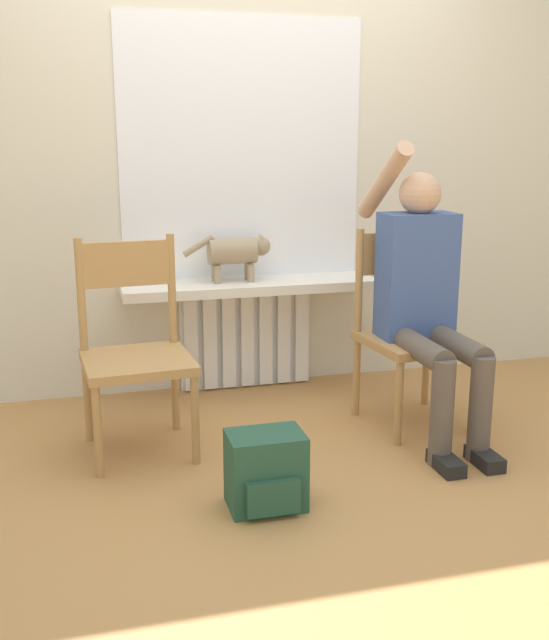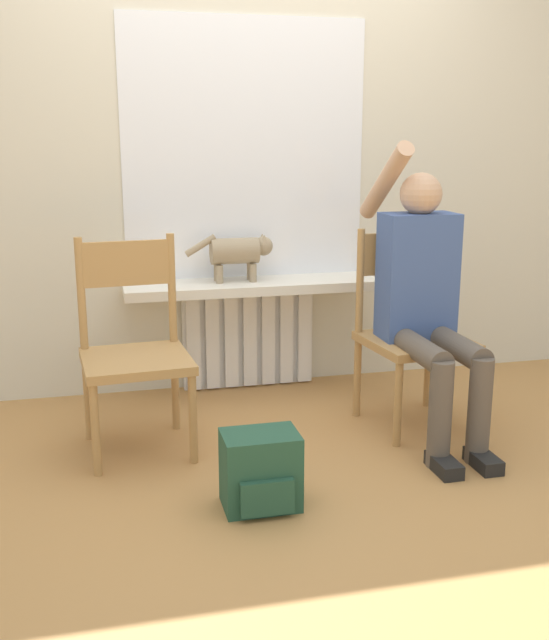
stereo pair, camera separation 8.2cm
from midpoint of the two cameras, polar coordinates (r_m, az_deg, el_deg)
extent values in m
plane|color=#B27F47|center=(3.18, 1.81, -11.47)|extent=(12.00, 12.00, 0.00)
cube|color=beige|center=(4.07, -3.18, 13.69)|extent=(7.00, 0.06, 2.70)
cube|color=white|center=(4.15, -2.80, -1.22)|extent=(0.73, 0.05, 0.56)
cube|color=white|center=(4.05, -6.97, -1.67)|extent=(0.07, 0.03, 0.54)
cube|color=white|center=(4.07, -5.52, -1.58)|extent=(0.07, 0.03, 0.54)
cube|color=white|center=(4.08, -4.09, -1.48)|extent=(0.07, 0.03, 0.54)
cube|color=white|center=(4.10, -2.67, -1.38)|extent=(0.07, 0.03, 0.54)
cube|color=white|center=(4.13, -1.26, -1.29)|extent=(0.07, 0.03, 0.54)
cube|color=white|center=(4.15, 0.13, -1.19)|extent=(0.07, 0.03, 0.54)
cube|color=white|center=(4.18, 1.50, -1.09)|extent=(0.07, 0.03, 0.54)
cube|color=white|center=(3.95, -2.45, 2.61)|extent=(1.34, 0.33, 0.05)
cube|color=white|center=(4.03, -3.06, 12.78)|extent=(1.29, 0.01, 1.34)
cube|color=#B2844C|center=(3.29, -11.12, -3.17)|extent=(0.49, 0.49, 0.04)
cylinder|color=#B2844C|center=(3.15, -14.05, -8.28)|extent=(0.04, 0.04, 0.39)
cylinder|color=#B2844C|center=(3.20, -6.80, -7.57)|extent=(0.04, 0.04, 0.39)
cylinder|color=#B2844C|center=(3.52, -14.70, -5.90)|extent=(0.04, 0.04, 0.39)
cylinder|color=#B2844C|center=(3.57, -8.23, -5.31)|extent=(0.04, 0.04, 0.39)
cylinder|color=#B2844C|center=(3.39, -15.20, 1.87)|extent=(0.04, 0.04, 0.50)
cylinder|color=#B2844C|center=(3.44, -8.51, 2.37)|extent=(0.04, 0.04, 0.50)
cube|color=#B2844C|center=(3.39, -11.94, 4.20)|extent=(0.41, 0.06, 0.20)
cube|color=#B2844C|center=(3.60, 10.04, -1.61)|extent=(0.50, 0.50, 0.04)
cylinder|color=#B2844C|center=(3.40, 8.77, -6.31)|extent=(0.04, 0.04, 0.39)
cylinder|color=#B2844C|center=(3.62, 14.31, -5.36)|extent=(0.04, 0.04, 0.39)
cylinder|color=#B2844C|center=(3.74, 5.64, -4.36)|extent=(0.04, 0.04, 0.39)
cylinder|color=#B2844C|center=(3.93, 10.88, -3.62)|extent=(0.04, 0.04, 0.39)
cylinder|color=#B2844C|center=(3.61, 5.82, 2.99)|extent=(0.04, 0.04, 0.50)
cylinder|color=#B2844C|center=(3.81, 11.21, 3.37)|extent=(0.04, 0.04, 0.50)
cube|color=#B2844C|center=(3.69, 8.66, 5.10)|extent=(0.41, 0.07, 0.20)
cylinder|color=brown|center=(3.36, 10.25, -2.08)|extent=(0.11, 0.49, 0.11)
cylinder|color=brown|center=(3.44, 12.96, -1.85)|extent=(0.11, 0.49, 0.11)
cylinder|color=brown|center=(3.22, 11.91, -6.95)|extent=(0.10, 0.10, 0.46)
cylinder|color=brown|center=(3.31, 14.72, -6.59)|extent=(0.10, 0.10, 0.46)
cube|color=black|center=(3.25, 12.22, -10.63)|extent=(0.09, 0.20, 0.06)
cube|color=black|center=(3.33, 15.02, -10.17)|extent=(0.09, 0.20, 0.06)
cube|color=#3D5693|center=(3.55, 10.10, 3.35)|extent=(0.34, 0.20, 0.58)
sphere|color=tan|center=(3.51, 10.36, 9.45)|extent=(0.19, 0.19, 0.19)
cylinder|color=tan|center=(3.58, 7.70, 10.39)|extent=(0.08, 0.50, 0.38)
cylinder|color=#3D5693|center=(3.59, 12.57, 2.86)|extent=(0.08, 0.08, 0.47)
cylinder|color=#9E896B|center=(3.92, -3.84, 5.26)|extent=(0.25, 0.13, 0.13)
sphere|color=#9E896B|center=(3.95, -1.64, 5.65)|extent=(0.10, 0.10, 0.10)
cone|color=#9E896B|center=(3.92, -1.56, 6.25)|extent=(0.04, 0.04, 0.04)
cone|color=#9E896B|center=(3.97, -1.73, 6.35)|extent=(0.04, 0.04, 0.04)
cylinder|color=#9E896B|center=(3.92, -2.47, 3.60)|extent=(0.04, 0.04, 0.09)
cylinder|color=#9E896B|center=(3.99, -2.68, 3.76)|extent=(0.04, 0.04, 0.09)
cylinder|color=#9E896B|center=(3.89, -4.97, 3.47)|extent=(0.04, 0.04, 0.09)
cylinder|color=#9E896B|center=(3.96, -5.14, 3.64)|extent=(0.04, 0.04, 0.09)
cylinder|color=#9E896B|center=(3.89, -6.43, 5.63)|extent=(0.17, 0.03, 0.12)
cube|color=#234C38|center=(2.85, -1.52, -11.36)|extent=(0.28, 0.20, 0.29)
cube|color=#234C38|center=(2.78, -0.95, -13.41)|extent=(0.20, 0.03, 0.13)
camera|label=1|loc=(0.04, -90.67, -0.17)|focal=42.00mm
camera|label=2|loc=(0.04, 89.33, 0.17)|focal=42.00mm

